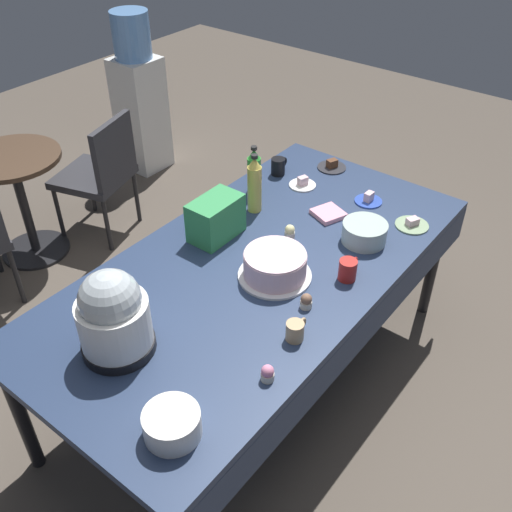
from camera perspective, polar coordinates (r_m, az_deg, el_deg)
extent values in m
plane|color=brown|center=(3.16, 0.00, -11.58)|extent=(9.00, 9.00, 0.00)
cube|color=navy|center=(2.65, 0.00, -1.20)|extent=(2.20, 1.10, 0.04)
cylinder|color=black|center=(3.43, 16.90, -0.65)|extent=(0.06, 0.06, 0.71)
cylinder|color=black|center=(2.75, -22.01, -14.05)|extent=(0.06, 0.06, 0.71)
cylinder|color=black|center=(3.77, 3.93, 4.78)|extent=(0.06, 0.06, 0.71)
cube|color=navy|center=(2.51, 9.94, -7.94)|extent=(2.20, 0.01, 0.18)
cube|color=navy|center=(3.01, -8.20, 1.17)|extent=(2.20, 0.01, 0.18)
cylinder|color=silver|center=(2.57, 1.83, -1.90)|extent=(0.33, 0.33, 0.01)
cylinder|color=beige|center=(2.53, 1.86, -0.87)|extent=(0.28, 0.28, 0.11)
cylinder|color=silver|center=(2.50, 1.89, 0.16)|extent=(0.27, 0.27, 0.01)
cylinder|color=black|center=(2.30, -13.20, -8.40)|extent=(0.28, 0.28, 0.04)
cylinder|color=white|center=(2.22, -13.62, -6.35)|extent=(0.27, 0.27, 0.19)
sphere|color=#B2BCC1|center=(2.15, -14.05, -4.19)|extent=(0.23, 0.23, 0.23)
cylinder|color=#B2C6BC|center=(2.80, 10.52, 2.27)|extent=(0.21, 0.21, 0.10)
cylinder|color=silver|center=(1.99, -8.19, -15.92)|extent=(0.19, 0.19, 0.10)
cylinder|color=#2D4CB2|center=(3.12, 10.89, 5.28)|extent=(0.14, 0.14, 0.01)
cube|color=beige|center=(3.11, 10.95, 5.71)|extent=(0.05, 0.04, 0.05)
cylinder|color=#8CA87F|center=(2.98, 14.94, 2.92)|extent=(0.16, 0.16, 0.01)
cube|color=beige|center=(2.97, 15.01, 3.27)|extent=(0.07, 0.06, 0.04)
cylinder|color=white|center=(3.22, 4.55, 6.91)|extent=(0.15, 0.15, 0.01)
cube|color=beige|center=(3.20, 4.57, 7.33)|extent=(0.06, 0.05, 0.05)
cylinder|color=#2D2D33|center=(3.41, 7.38, 8.56)|extent=(0.16, 0.16, 0.01)
cube|color=brown|center=(3.39, 7.42, 8.95)|extent=(0.07, 0.06, 0.04)
cylinder|color=beige|center=(2.80, 3.30, 2.11)|extent=(0.05, 0.05, 0.03)
sphere|color=beige|center=(2.79, 3.32, 2.60)|extent=(0.05, 0.05, 0.05)
cylinder|color=beige|center=(2.42, 4.89, -4.71)|extent=(0.05, 0.05, 0.03)
sphere|color=brown|center=(2.40, 4.93, -4.20)|extent=(0.05, 0.05, 0.05)
cylinder|color=beige|center=(2.14, 1.13, -11.66)|extent=(0.05, 0.05, 0.03)
sphere|color=pink|center=(2.12, 1.14, -11.15)|extent=(0.05, 0.05, 0.05)
cylinder|color=gold|center=(2.94, -0.14, 6.55)|extent=(0.07, 0.07, 0.25)
cone|color=gold|center=(2.87, -0.15, 9.08)|extent=(0.07, 0.07, 0.05)
cylinder|color=black|center=(2.85, -0.15, 9.68)|extent=(0.03, 0.03, 0.02)
cylinder|color=green|center=(3.11, -0.19, 7.86)|extent=(0.07, 0.07, 0.20)
cone|color=green|center=(3.05, -0.20, 9.91)|extent=(0.06, 0.06, 0.05)
cylinder|color=black|center=(3.03, -0.20, 10.48)|extent=(0.03, 0.03, 0.02)
cylinder|color=tan|center=(2.27, 3.81, -7.32)|extent=(0.07, 0.07, 0.08)
torus|color=tan|center=(2.30, 4.50, -6.59)|extent=(0.05, 0.01, 0.05)
cylinder|color=black|center=(3.30, 2.16, 8.71)|extent=(0.08, 0.08, 0.10)
torus|color=black|center=(3.33, 2.69, 9.11)|extent=(0.06, 0.01, 0.06)
cylinder|color=#B2231E|center=(2.56, 8.92, -1.35)|extent=(0.08, 0.08, 0.10)
torus|color=#B2231E|center=(2.60, 9.51, -0.70)|extent=(0.06, 0.01, 0.06)
cube|color=#338C4C|center=(2.77, -3.94, 3.70)|extent=(0.26, 0.16, 0.20)
cube|color=pink|center=(2.98, 7.07, 4.13)|extent=(0.18, 0.18, 0.02)
cylinder|color=black|center=(3.72, -22.31, -1.84)|extent=(0.04, 0.04, 0.40)
cube|color=#333338|center=(4.10, -15.60, 7.46)|extent=(0.55, 0.55, 0.05)
cube|color=#333338|center=(3.89, -13.68, 9.88)|extent=(0.41, 0.16, 0.40)
cylinder|color=black|center=(4.44, -15.81, 6.51)|extent=(0.04, 0.04, 0.40)
cylinder|color=black|center=(4.19, -18.65, 3.92)|extent=(0.04, 0.04, 0.40)
cylinder|color=black|center=(4.24, -11.57, 5.68)|extent=(0.04, 0.04, 0.40)
cylinder|color=black|center=(3.98, -14.30, 2.93)|extent=(0.04, 0.04, 0.40)
cylinder|color=#473323|center=(3.88, -22.82, 8.80)|extent=(0.60, 0.60, 0.03)
cylinder|color=black|center=(4.04, -21.65, 4.49)|extent=(0.06, 0.06, 0.67)
cylinder|color=black|center=(4.23, -20.60, 0.58)|extent=(0.44, 0.44, 0.02)
cube|color=silver|center=(4.86, -11.11, 13.38)|extent=(0.32, 0.32, 0.90)
cylinder|color=#6699D8|center=(4.65, -12.07, 20.34)|extent=(0.28, 0.28, 0.34)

